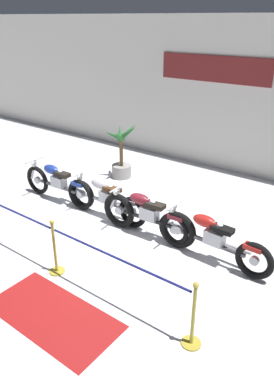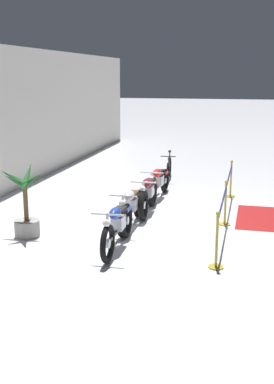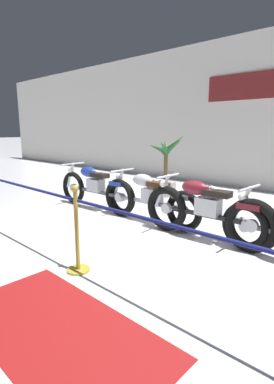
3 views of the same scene
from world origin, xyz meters
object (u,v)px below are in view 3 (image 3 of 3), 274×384
Objects in this scene: motorcycle_blue_0 at (94,187)px; stanchion_mid_left at (77,243)px; motorcycle_maroon_2 at (205,211)px; floor_banner at (58,329)px; potted_palm_left_of_row at (166,171)px; motorcycle_silver_1 at (150,198)px; stanchion_far_left at (30,203)px.

motorcycle_blue_0 is 2.89m from stanchion_mid_left.
motorcycle_maroon_2 is 1.02× the size of floor_banner.
potted_palm_left_of_row reaches higher than motorcycle_blue_0.
motorcycle_maroon_2 is 1.38× the size of potted_palm_left_of_row.
motorcycle_maroon_2 reaches higher than motorcycle_silver_1.
stanchion_mid_left is at bearing -43.29° from motorcycle_blue_0.
potted_palm_left_of_row reaches higher than stanchion_far_left.
motorcycle_maroon_2 reaches higher than floor_banner.
floor_banner is at bearing -22.79° from stanchion_far_left.
floor_banner is at bearing -86.17° from motorcycle_maroon_2.
motorcycle_maroon_2 is (2.68, -0.04, -0.00)m from motorcycle_blue_0.
potted_palm_left_of_row is at bearing 118.16° from floor_banner.
motorcycle_blue_0 is 2.10× the size of stanchion_mid_left.
stanchion_far_left reaches higher than motorcycle_blue_0.
motorcycle_silver_1 is at bearing 116.45° from floor_banner.
stanchion_far_left is at bearing -130.58° from motorcycle_maroon_2.
motorcycle_maroon_2 is 2.56m from stanchion_far_left.
stanchion_far_left is at bearing -102.26° from motorcycle_silver_1.
stanchion_far_left is 2.53× the size of floor_banner.
stanchion_mid_left reaches higher than motorcycle_maroon_2.
motorcycle_blue_0 is 4.00m from floor_banner.
potted_palm_left_of_row is (-2.38, 2.16, 0.15)m from motorcycle_maroon_2.
motorcycle_maroon_2 is at bearing 94.26° from floor_banner.
floor_banner is at bearing -43.92° from motorcycle_blue_0.
motorcycle_silver_1 is at bearing 173.56° from motorcycle_maroon_2.
floor_banner is (2.86, -2.75, -0.47)m from motorcycle_blue_0.
stanchion_mid_left is at bearing -66.24° from potted_palm_left_of_row.
stanchion_far_left is (1.02, -1.98, 0.19)m from motorcycle_blue_0.
stanchion_mid_left is (1.08, 0.00, -0.30)m from stanchion_far_left.
potted_palm_left_of_row is 4.16m from stanchion_far_left.
motorcycle_maroon_2 is 0.40× the size of stanchion_far_left.
stanchion_mid_left is (2.10, -1.98, -0.12)m from motorcycle_blue_0.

